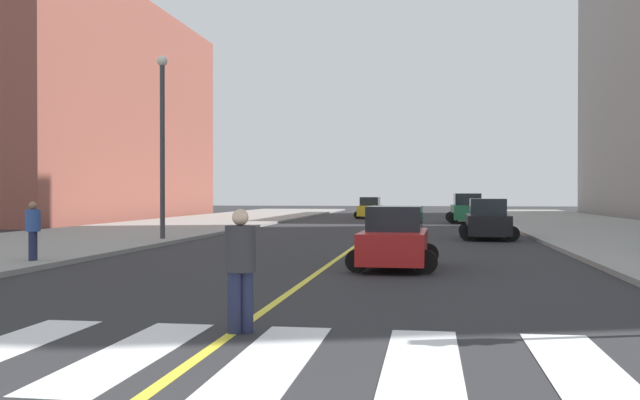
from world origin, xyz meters
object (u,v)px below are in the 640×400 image
car_black_third (488,220)px  pedestrian_crossing (240,265)px  car_green_second (467,209)px  car_red_fourth (395,239)px  street_lamp (162,131)px  car_yellow_nearest (370,208)px  pedestrian_walking_west (33,228)px

car_black_third → pedestrian_crossing: (-5.21, -21.99, 0.15)m
car_green_second → car_red_fourth: size_ratio=1.21×
pedestrian_crossing → street_lamp: 20.08m
car_black_third → car_red_fourth: 13.26m
car_green_second → car_red_fourth: car_green_second is taller
car_green_second → street_lamp: street_lamp is taller
car_black_third → pedestrian_crossing: pedestrian_crossing is taller
pedestrian_crossing → street_lamp: (-8.18, 17.99, 3.60)m
pedestrian_crossing → street_lamp: street_lamp is taller
car_yellow_nearest → pedestrian_crossing: pedestrian_crossing is taller
car_black_third → pedestrian_crossing: size_ratio=2.26×
car_yellow_nearest → street_lamp: street_lamp is taller
car_red_fourth → street_lamp: (-9.94, 8.80, 3.80)m
car_green_second → car_black_third: 17.36m
car_red_fourth → pedestrian_walking_west: pedestrian_walking_west is taller
car_yellow_nearest → pedestrian_crossing: bearing=-86.0°
car_black_third → pedestrian_crossing: bearing=78.1°
car_green_second → pedestrian_crossing: (-5.23, -39.34, 0.04)m
street_lamp → pedestrian_crossing: bearing=-65.5°
car_green_second → pedestrian_walking_west: bearing=65.2°
car_black_third → car_red_fourth: size_ratio=1.07×
car_yellow_nearest → car_black_third: bearing=-72.3°
pedestrian_walking_west → car_green_second: bearing=144.2°
car_green_second → pedestrian_walking_west: 33.80m
car_green_second → street_lamp: size_ratio=0.60×
car_yellow_nearest → pedestrian_walking_west: bearing=-97.5°
car_green_second → pedestrian_walking_west: car_green_second is taller
car_yellow_nearest → car_black_third: car_black_third is taller
car_green_second → pedestrian_crossing: 39.69m
car_green_second → pedestrian_crossing: size_ratio=2.55×
car_green_second → car_red_fourth: 30.36m
car_red_fourth → street_lamp: street_lamp is taller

